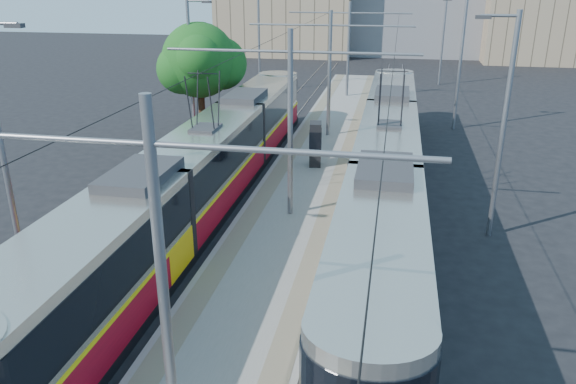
# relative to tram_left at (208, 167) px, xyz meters

# --- Properties ---
(ground) EXTENTS (160.00, 160.00, 0.00)m
(ground) POSITION_rel_tram_left_xyz_m (3.60, -8.83, -1.71)
(ground) COLOR black
(ground) RESTS_ON ground
(platform) EXTENTS (4.00, 50.00, 0.30)m
(platform) POSITION_rel_tram_left_xyz_m (3.60, 8.17, -1.56)
(platform) COLOR gray
(platform) RESTS_ON ground
(tactile_strip_left) EXTENTS (0.70, 50.00, 0.01)m
(tactile_strip_left) POSITION_rel_tram_left_xyz_m (2.15, 8.17, -1.40)
(tactile_strip_left) COLOR gray
(tactile_strip_left) RESTS_ON platform
(tactile_strip_right) EXTENTS (0.70, 50.00, 0.01)m
(tactile_strip_right) POSITION_rel_tram_left_xyz_m (5.05, 8.17, -1.40)
(tactile_strip_right) COLOR gray
(tactile_strip_right) RESTS_ON platform
(rails) EXTENTS (8.71, 70.00, 0.03)m
(rails) POSITION_rel_tram_left_xyz_m (3.60, 8.17, -1.69)
(rails) COLOR gray
(rails) RESTS_ON ground
(tram_left) EXTENTS (2.43, 30.27, 5.50)m
(tram_left) POSITION_rel_tram_left_xyz_m (0.00, 0.00, 0.00)
(tram_left) COLOR black
(tram_left) RESTS_ON ground
(tram_right) EXTENTS (2.43, 30.87, 5.50)m
(tram_right) POSITION_rel_tram_left_xyz_m (7.20, 1.94, 0.15)
(tram_right) COLOR black
(tram_right) RESTS_ON ground
(catenary) EXTENTS (9.20, 70.00, 7.00)m
(catenary) POSITION_rel_tram_left_xyz_m (3.60, 5.32, 2.82)
(catenary) COLOR slate
(catenary) RESTS_ON platform
(street_lamps) EXTENTS (15.18, 38.22, 8.00)m
(street_lamps) POSITION_rel_tram_left_xyz_m (3.60, 12.17, 2.47)
(street_lamps) COLOR slate
(street_lamps) RESTS_ON ground
(shelter) EXTENTS (0.71, 1.04, 2.14)m
(shelter) POSITION_rel_tram_left_xyz_m (3.69, 5.34, -0.29)
(shelter) COLOR black
(shelter) RESTS_ON platform
(tree) EXTENTS (4.62, 4.27, 6.71)m
(tree) POSITION_rel_tram_left_xyz_m (-3.33, 9.92, 2.83)
(tree) COLOR #382314
(tree) RESTS_ON ground
(building_right) EXTENTS (14.28, 10.20, 12.62)m
(building_right) POSITION_rel_tram_left_xyz_m (23.60, 49.17, 4.61)
(building_right) COLOR #9C876A
(building_right) RESTS_ON ground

